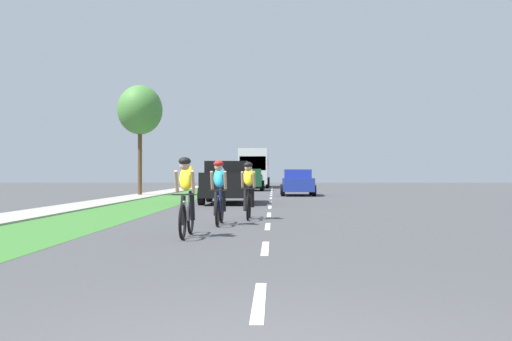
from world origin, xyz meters
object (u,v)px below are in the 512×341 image
Objects in this scene: cyclist_distant at (249,190)px; suv_black at (228,181)px; sedan_blue at (297,182)px; cyclist_trailing at (219,192)px; cyclist_lead at (186,196)px; pickup_dark_green at (249,180)px; bus_white at (255,167)px; street_tree_near at (140,110)px.

suv_black reaches higher than cyclist_distant.
sedan_blue is (2.10, 17.89, -0.04)m from cyclist_distant.
cyclist_lead is at bearing -98.46° from cyclist_trailing.
pickup_dark_green is at bearing 89.67° from suv_black.
cyclist_lead is 0.37× the size of suv_black.
street_tree_near is (-6.02, -21.35, 2.99)m from bus_white.
cyclist_trailing is at bearing -88.99° from pickup_dark_green.
bus_white is 1.80× the size of street_tree_near.
cyclist_trailing is (0.40, 2.69, 0.00)m from cyclist_lead.
cyclist_lead is 1.00× the size of cyclist_trailing.
suv_black is at bearing -90.32° from bus_white.
sedan_blue is 0.67× the size of street_tree_near.
cyclist_lead is at bearing -102.98° from cyclist_distant.
bus_white reaches higher than cyclist_distant.
cyclist_trailing is 20.64m from street_tree_near.
cyclist_lead is at bearing -89.92° from bus_white.
bus_white reaches higher than suv_black.
street_tree_near is at bearing -105.74° from bus_white.
pickup_dark_green reaches higher than cyclist_distant.
sedan_blue is (3.13, 22.40, -0.04)m from cyclist_lead.
street_tree_near is at bearing -176.55° from sedan_blue.
suv_black is (-0.23, 13.12, 0.14)m from cyclist_lead.
sedan_blue is (3.37, 9.27, -0.18)m from suv_black.
sedan_blue is 10.38m from pickup_dark_green.
pickup_dark_green is (0.11, 19.13, -0.12)m from suv_black.
sedan_blue is at bearing 82.10° from cyclist_trailing.
street_tree_near is (-5.85, 8.72, 4.03)m from suv_black.
cyclist_lead reaches higher than sedan_blue.
suv_black is (-0.63, 10.43, 0.14)m from cyclist_trailing.
sedan_blue is at bearing 3.45° from street_tree_near.
bus_white is 22.38m from street_tree_near.
cyclist_trailing is at bearing -97.90° from sedan_blue.
cyclist_distant is at bearing -87.60° from pickup_dark_green.
cyclist_trailing is 0.27× the size of street_tree_near.
cyclist_distant is 0.34× the size of pickup_dark_green.
cyclist_trailing is 1.92m from cyclist_distant.
street_tree_near reaches higher than bus_white.
suv_black is 1.09× the size of sedan_blue.
suv_black is 11.24m from street_tree_near.
street_tree_near is (-7.12, 17.34, 4.16)m from cyclist_distant.
street_tree_near reaches higher than sedan_blue.
suv_black is at bearing -56.15° from street_tree_near.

